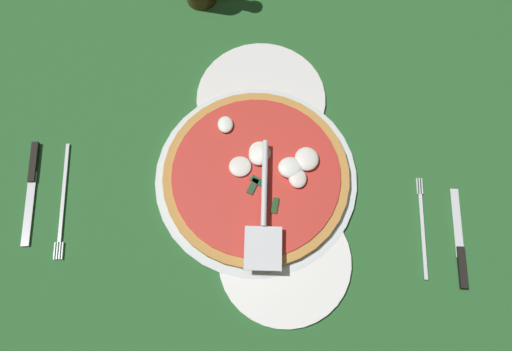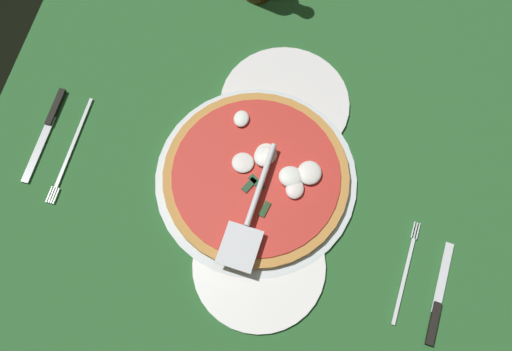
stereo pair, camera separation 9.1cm
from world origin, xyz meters
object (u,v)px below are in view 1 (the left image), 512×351
object	(u,v)px
dinner_plate_left	(285,261)
dinner_plate_right	(259,99)
place_setting_near	(441,238)
pizza_server	(264,213)
place_setting_far	(47,192)
pizza	(257,175)

from	to	relation	value
dinner_plate_left	dinner_plate_right	size ratio (longest dim) A/B	0.92
dinner_plate_right	place_setting_near	distance (cm)	41.43
pizza_server	place_setting_far	xyz separation A→B (cm)	(7.43, 38.17, -3.94)
dinner_plate_left	dinner_plate_right	bearing A→B (deg)	4.37
pizza_server	place_setting_far	bearing A→B (deg)	-95.85
dinner_plate_left	place_setting_near	distance (cm)	27.35
place_setting_far	place_setting_near	bearing A→B (deg)	80.48
dinner_plate_right	place_setting_near	bearing A→B (deg)	-134.31
pizza_server	place_setting_far	distance (cm)	39.09
dinner_plate_left	pizza	size ratio (longest dim) A/B	0.68
pizza	dinner_plate_right	bearing A→B (deg)	-4.70
pizza	place_setting_far	world-z (taller)	pizza
place_setting_far	dinner_plate_left	bearing A→B (deg)	70.97
pizza	place_setting_near	world-z (taller)	pizza
dinner_plate_left	pizza	distance (cm)	15.83
pizza_server	place_setting_near	xyz separation A→B (cm)	(-5.30, -30.35, -3.96)
dinner_plate_left	place_setting_near	xyz separation A→B (cm)	(2.31, -27.26, -0.15)
dinner_plate_left	place_setting_near	size ratio (longest dim) A/B	1.08
dinner_plate_right	pizza_server	bearing A→B (deg)	178.29
pizza	dinner_plate_left	bearing A→B (deg)	-166.43
dinner_plate_right	place_setting_far	world-z (taller)	place_setting_far
dinner_plate_right	pizza	bearing A→B (deg)	175.30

